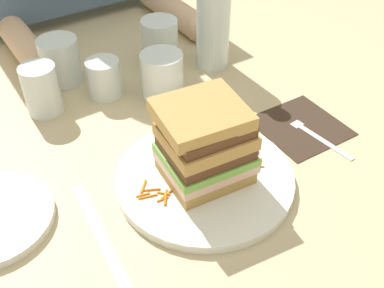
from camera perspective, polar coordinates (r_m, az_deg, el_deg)
ground_plane at (r=0.69m, az=2.03°, el=-5.17°), size 3.00×3.00×0.00m
main_plate at (r=0.69m, az=1.37°, el=-4.35°), size 0.27×0.27×0.01m
sandwich at (r=0.64m, az=1.40°, el=-0.05°), size 0.13×0.12×0.12m
carrot_shred_0 at (r=0.65m, az=-3.72°, el=-6.83°), size 0.02×0.00×0.00m
carrot_shred_1 at (r=0.66m, az=-5.22°, el=-5.71°), size 0.03×0.02×0.00m
carrot_shred_2 at (r=0.66m, az=-6.15°, el=-6.33°), size 0.02×0.01×0.00m
carrot_shred_3 at (r=0.67m, az=-6.09°, el=-5.27°), size 0.02×0.02×0.00m
carrot_shred_4 at (r=0.66m, az=-5.53°, el=-6.52°), size 0.03×0.01×0.00m
carrot_shred_5 at (r=0.66m, az=-2.83°, el=-5.98°), size 0.03×0.01×0.00m
carrot_shred_6 at (r=0.66m, az=-3.55°, el=-6.16°), size 0.01×0.02×0.00m
carrot_shred_7 at (r=0.65m, az=-3.46°, el=-6.46°), size 0.02×0.03×0.00m
carrot_shred_8 at (r=0.72m, az=7.88°, el=-1.66°), size 0.02×0.02×0.00m
carrot_shred_9 at (r=0.72m, az=5.07°, el=-1.46°), size 0.02×0.01×0.00m
carrot_shred_10 at (r=0.70m, az=8.10°, el=-2.74°), size 0.02×0.02×0.00m
carrot_shred_11 at (r=0.72m, az=7.61°, el=-1.49°), size 0.03×0.01×0.00m
carrot_shred_12 at (r=0.71m, az=7.25°, el=-2.41°), size 0.03×0.01×0.00m
carrot_shred_13 at (r=0.71m, az=8.45°, el=-2.53°), size 0.02×0.02×0.00m
napkin_dark at (r=0.82m, az=13.39°, el=2.18°), size 0.14×0.14×0.00m
fork at (r=0.81m, az=14.60°, el=1.57°), size 0.03×0.17×0.00m
knife at (r=0.64m, az=-11.24°, el=-11.19°), size 0.03×0.20×0.00m
juice_glass at (r=0.85m, az=-3.71°, el=8.22°), size 0.08×0.08×0.09m
water_bottle at (r=0.92m, az=2.72°, el=16.14°), size 0.07×0.07×0.26m
empty_tumbler_0 at (r=0.96m, az=-4.03°, el=12.56°), size 0.07×0.07×0.10m
empty_tumbler_1 at (r=0.85m, az=-18.26°, el=6.45°), size 0.06×0.06×0.09m
empty_tumbler_2 at (r=0.93m, az=-16.10°, el=9.94°), size 0.08×0.08×0.09m
empty_tumbler_3 at (r=0.87m, az=-10.90°, el=8.08°), size 0.06×0.06×0.07m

